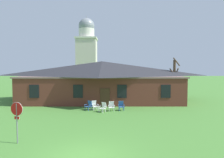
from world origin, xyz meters
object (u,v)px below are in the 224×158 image
(stop_sign, at_px, (16,114))
(lawn_chair_by_porch, at_px, (88,105))
(lawn_chair_near_door, at_px, (94,105))
(lawn_chair_middle, at_px, (111,106))
(lawn_chair_left_end, at_px, (102,107))
(lawn_chair_right_end, at_px, (120,106))

(stop_sign, relative_size, lawn_chair_by_porch, 2.54)
(stop_sign, xyz_separation_m, lawn_chair_near_door, (3.67, 9.08, -1.21))
(stop_sign, distance_m, lawn_chair_middle, 10.23)
(lawn_chair_middle, bearing_deg, lawn_chair_by_porch, 171.09)
(lawn_chair_left_end, distance_m, lawn_chair_middle, 0.99)
(lawn_chair_by_porch, bearing_deg, lawn_chair_right_end, -2.19)
(lawn_chair_by_porch, height_order, lawn_chair_left_end, same)
(lawn_chair_right_end, bearing_deg, lawn_chair_middle, -166.65)
(lawn_chair_near_door, bearing_deg, lawn_chair_left_end, -47.89)
(stop_sign, xyz_separation_m, lawn_chair_left_end, (4.62, 8.04, -1.21))
(stop_sign, height_order, lawn_chair_middle, stop_sign)
(lawn_chair_near_door, height_order, lawn_chair_right_end, same)
(stop_sign, height_order, lawn_chair_right_end, stop_sign)
(lawn_chair_near_door, distance_m, lawn_chair_right_end, 2.81)
(lawn_chair_by_porch, height_order, lawn_chair_right_end, same)
(lawn_chair_by_porch, relative_size, lawn_chair_middle, 1.00)
(stop_sign, xyz_separation_m, lawn_chair_by_porch, (3.09, 8.94, -1.21))
(lawn_chair_near_door, bearing_deg, lawn_chair_middle, -16.03)
(lawn_chair_by_porch, xyz_separation_m, lawn_chair_right_end, (3.38, -0.13, 0.00))
(lawn_chair_by_porch, xyz_separation_m, lawn_chair_left_end, (1.52, -0.90, 0.00))
(lawn_chair_by_porch, distance_m, lawn_chair_right_end, 3.38)
(lawn_chair_near_door, bearing_deg, lawn_chair_right_end, -5.53)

